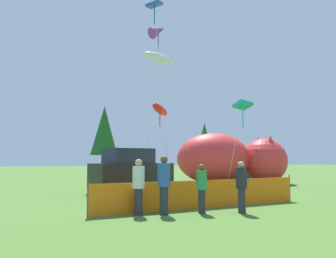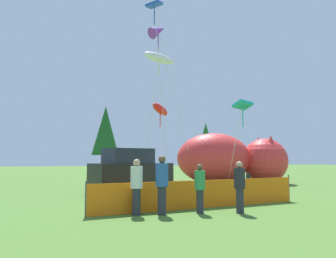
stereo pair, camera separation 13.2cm
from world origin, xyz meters
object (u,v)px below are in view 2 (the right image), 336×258
at_px(kite_white_ghost, 159,59).
at_px(kite_blue_box, 155,9).
at_px(kite_purple_delta, 158,31).
at_px(folding_chair, 250,180).
at_px(spectator_in_white_shirt, 240,185).
at_px(spectator_in_yellow_shirt, 136,184).
at_px(kite_red_lizard, 160,110).
at_px(inflatable_cat, 229,160).
at_px(spectator_in_red_shirt, 200,186).
at_px(parked_car, 131,171).
at_px(kite_teal_diamond, 242,106).
at_px(spectator_in_black_shirt, 162,182).

bearing_deg(kite_white_ghost, kite_blue_box, -111.47).
bearing_deg(kite_purple_delta, folding_chair, -38.95).
bearing_deg(kite_blue_box, folding_chair, -26.74).
distance_m(spectator_in_white_shirt, spectator_in_yellow_shirt, 3.40).
xyz_separation_m(kite_white_ghost, kite_red_lizard, (0.60, 1.97, -3.29)).
distance_m(inflatable_cat, kite_blue_box, 11.38).
height_order(spectator_in_red_shirt, spectator_in_white_shirt, spectator_in_white_shirt).
distance_m(inflatable_cat, kite_red_lizard, 6.30).
height_order(parked_car, kite_red_lizard, kite_red_lizard).
bearing_deg(spectator_in_white_shirt, parked_car, 108.29).
relative_size(inflatable_cat, kite_red_lizard, 1.36).
relative_size(spectator_in_red_shirt, kite_teal_diamond, 0.31).
bearing_deg(kite_teal_diamond, kite_blue_box, 155.64).
bearing_deg(spectator_in_black_shirt, spectator_in_yellow_shirt, 168.05).
distance_m(folding_chair, spectator_in_red_shirt, 8.64).
relative_size(spectator_in_yellow_shirt, kite_teal_diamond, 0.34).
height_order(inflatable_cat, kite_blue_box, kite_blue_box).
xyz_separation_m(folding_chair, inflatable_cat, (0.94, 4.46, 1.10)).
bearing_deg(parked_car, folding_chair, -23.47).
xyz_separation_m(spectator_in_red_shirt, kite_blue_box, (0.65, 9.03, 10.27)).
bearing_deg(kite_blue_box, kite_white_ghost, 68.53).
bearing_deg(spectator_in_white_shirt, spectator_in_red_shirt, 163.84).
bearing_deg(inflatable_cat, kite_red_lizard, 165.70).
height_order(parked_car, kite_teal_diamond, kite_teal_diamond).
xyz_separation_m(parked_car, kite_red_lizard, (3.29, 6.39, 4.31)).
relative_size(parked_car, kite_teal_diamond, 0.88).
bearing_deg(kite_white_ghost, spectator_in_white_shirt, -91.38).
xyz_separation_m(spectator_in_red_shirt, kite_white_ghost, (1.55, 11.32, 7.83)).
distance_m(spectator_in_white_shirt, kite_purple_delta, 13.98).
bearing_deg(spectator_in_black_shirt, kite_red_lizard, 75.42).
bearing_deg(kite_blue_box, spectator_in_red_shirt, -94.13).
xyz_separation_m(inflatable_cat, kite_blue_box, (-5.96, -1.92, 9.50)).
relative_size(parked_car, spectator_in_red_shirt, 2.82).
bearing_deg(inflatable_cat, spectator_in_black_shirt, -112.66).
relative_size(kite_white_ghost, kite_purple_delta, 0.85).
bearing_deg(kite_blue_box, inflatable_cat, 17.86).
bearing_deg(spectator_in_red_shirt, spectator_in_yellow_shirt, 173.23).
bearing_deg(inflatable_cat, folding_chair, -88.55).
height_order(inflatable_cat, kite_white_ghost, kite_white_ghost).
relative_size(folding_chair, kite_teal_diamond, 0.18).
bearing_deg(kite_purple_delta, kite_red_lizard, 72.85).
distance_m(folding_chair, kite_red_lizard, 9.07).
xyz_separation_m(spectator_in_white_shirt, spectator_in_yellow_shirt, (-3.35, 0.61, 0.04)).
height_order(spectator_in_yellow_shirt, kite_teal_diamond, kite_teal_diamond).
distance_m(spectator_in_red_shirt, kite_teal_diamond, 9.62).
distance_m(spectator_in_white_shirt, kite_red_lizard, 14.40).
xyz_separation_m(spectator_in_white_shirt, kite_red_lizard, (0.89, 13.65, 4.50)).
bearing_deg(folding_chair, spectator_in_red_shirt, -74.83).
distance_m(kite_white_ghost, kite_purple_delta, 1.91).
relative_size(folding_chair, spectator_in_red_shirt, 0.57).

